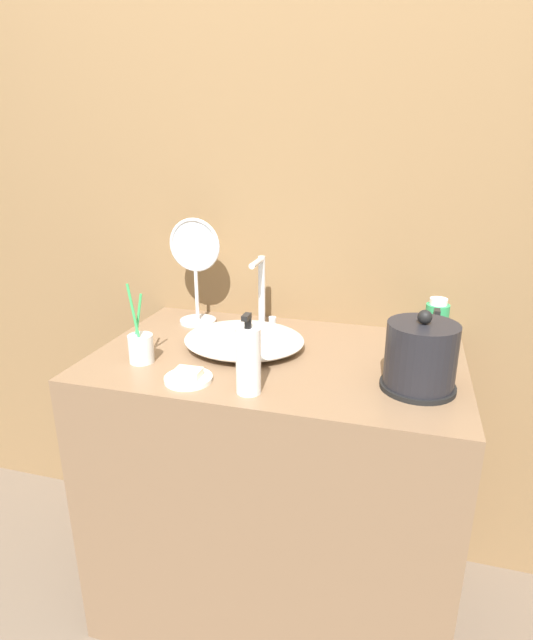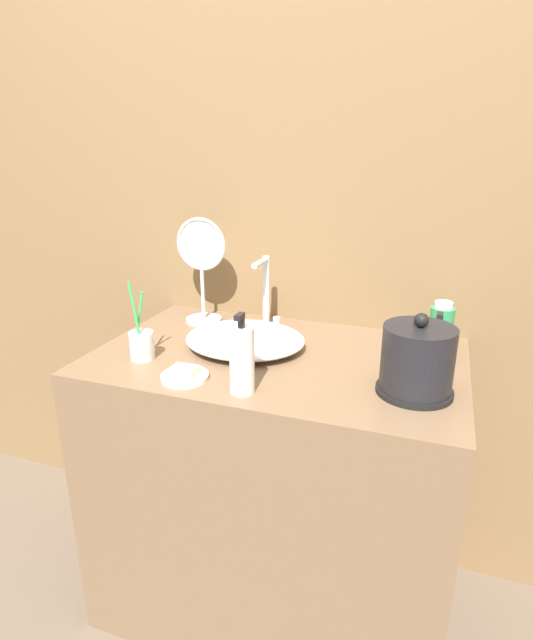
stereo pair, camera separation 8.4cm
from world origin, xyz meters
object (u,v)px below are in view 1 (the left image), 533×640
at_px(toothbrush_cup, 141,347).
at_px(mouthwash_bottle, 436,323).
at_px(shampoo_bottle, 434,337).
at_px(lotion_bottle, 248,360).
at_px(electric_kettle, 420,359).
at_px(faucet, 262,291).
at_px(vanity_mirror, 195,266).

relative_size(toothbrush_cup, mouthwash_bottle, 1.55).
distance_m(toothbrush_cup, shampoo_bottle, 0.80).
bearing_deg(lotion_bottle, electric_kettle, 18.69).
height_order(lotion_bottle, mouthwash_bottle, lotion_bottle).
distance_m(faucet, shampoo_bottle, 0.52).
bearing_deg(vanity_mirror, electric_kettle, -23.41).
bearing_deg(electric_kettle, toothbrush_cup, -176.92).
distance_m(faucet, electric_kettle, 0.56).
relative_size(electric_kettle, shampoo_bottle, 1.47).
bearing_deg(toothbrush_cup, electric_kettle, 3.08).
xyz_separation_m(electric_kettle, lotion_bottle, (-0.38, -0.13, 0.01)).
distance_m(lotion_bottle, mouthwash_bottle, 0.62).
height_order(toothbrush_cup, lotion_bottle, toothbrush_cup).
bearing_deg(mouthwash_bottle, vanity_mirror, -179.53).
height_order(toothbrush_cup, shampoo_bottle, toothbrush_cup).
bearing_deg(mouthwash_bottle, electric_kettle, -98.76).
distance_m(lotion_bottle, vanity_mirror, 0.55).
bearing_deg(mouthwash_bottle, shampoo_bottle, -95.01).
height_order(faucet, toothbrush_cup, faucet).
distance_m(toothbrush_cup, vanity_mirror, 0.37).
relative_size(faucet, vanity_mirror, 0.68).
height_order(faucet, lotion_bottle, faucet).
xyz_separation_m(toothbrush_cup, shampoo_bottle, (0.76, 0.27, 0.01)).
xyz_separation_m(lotion_bottle, vanity_mirror, (-0.31, 0.43, 0.11)).
bearing_deg(vanity_mirror, lotion_bottle, -53.92).
relative_size(lotion_bottle, shampoo_bottle, 1.46).
xyz_separation_m(toothbrush_cup, lotion_bottle, (0.33, -0.09, 0.04)).
height_order(shampoo_bottle, vanity_mirror, vanity_mirror).
xyz_separation_m(mouthwash_bottle, vanity_mirror, (-0.75, -0.01, 0.12)).
bearing_deg(faucet, vanity_mirror, 178.83).
distance_m(electric_kettle, toothbrush_cup, 0.72).
height_order(faucet, vanity_mirror, vanity_mirror).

